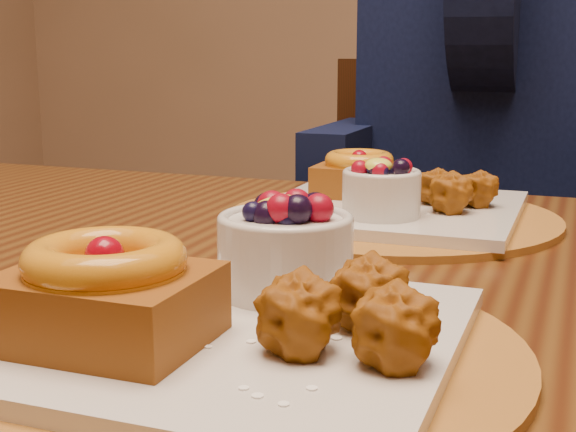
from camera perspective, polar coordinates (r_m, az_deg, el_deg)
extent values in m
cube|color=#39190A|center=(0.73, 3.29, -5.36)|extent=(1.60, 0.90, 0.04)
cylinder|color=brown|center=(0.52, -3.96, -9.51)|extent=(0.38, 0.38, 0.01)
cube|color=silver|center=(0.52, -3.98, -8.49)|extent=(0.28, 0.28, 0.01)
cube|color=#512907|center=(0.50, -12.74, -6.29)|extent=(0.12, 0.10, 0.04)
torus|color=#AB600A|center=(0.49, -12.90, -3.01)|extent=(0.10, 0.10, 0.02)
sphere|color=maroon|center=(0.49, -12.91, -2.78)|extent=(0.02, 0.02, 0.02)
sphere|color=#914B0A|center=(0.51, 5.74, -5.67)|extent=(0.05, 0.05, 0.05)
sphere|color=#914B0A|center=(0.47, 0.70, -7.14)|extent=(0.05, 0.05, 0.05)
sphere|color=#914B0A|center=(0.45, 7.51, -7.89)|extent=(0.05, 0.05, 0.05)
cylinder|color=silver|center=(0.58, -0.18, -2.85)|extent=(0.10, 0.10, 0.05)
torus|color=silver|center=(0.57, -0.18, -0.21)|extent=(0.10, 0.10, 0.01)
ellipsoid|color=yellow|center=(0.57, -0.56, 0.61)|extent=(0.03, 0.03, 0.02)
cylinder|color=brown|center=(0.93, 7.35, -0.13)|extent=(0.38, 0.38, 0.01)
cube|color=silver|center=(0.92, 7.37, 0.48)|extent=(0.28, 0.28, 0.01)
cube|color=#512907|center=(0.97, 5.06, 2.55)|extent=(0.10, 0.08, 0.04)
torus|color=#AB600A|center=(0.97, 5.09, 4.00)|extent=(0.08, 0.08, 0.02)
sphere|color=maroon|center=(0.97, 5.09, 4.12)|extent=(0.02, 0.02, 0.02)
sphere|color=#914B0A|center=(0.88, 11.43, 1.43)|extent=(0.04, 0.04, 0.04)
sphere|color=#914B0A|center=(0.93, 10.41, 1.98)|extent=(0.04, 0.04, 0.04)
sphere|color=#914B0A|center=(0.92, 13.34, 1.78)|extent=(0.04, 0.04, 0.04)
cylinder|color=silver|center=(0.85, 6.65, 1.51)|extent=(0.08, 0.08, 0.05)
torus|color=silver|center=(0.85, 6.69, 3.04)|extent=(0.08, 0.08, 0.01)
ellipsoid|color=yellow|center=(0.85, 6.44, 3.60)|extent=(0.03, 0.03, 0.02)
cube|color=black|center=(1.55, 8.92, -6.81)|extent=(0.47, 0.47, 0.04)
cylinder|color=black|center=(1.86, 4.24, -11.37)|extent=(0.04, 0.04, 0.44)
cylinder|color=black|center=(1.78, 16.44, -12.85)|extent=(0.04, 0.04, 0.44)
cube|color=black|center=(1.69, 10.86, 2.89)|extent=(0.45, 0.05, 0.47)
cube|color=black|center=(1.45, 14.09, 5.62)|extent=(0.42, 0.22, 0.60)
cube|color=black|center=(1.37, 4.26, 4.79)|extent=(0.08, 0.30, 0.08)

